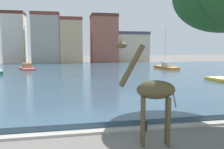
{
  "coord_description": "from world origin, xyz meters",
  "views": [
    {
      "loc": [
        -2.26,
        -1.21,
        3.8
      ],
      "look_at": [
        0.55,
        13.05,
        2.2
      ],
      "focal_mm": 36.42,
      "sensor_mm": 36.0,
      "label": 1
    }
  ],
  "objects_px": {
    "sailboat_red": "(26,68)",
    "giraffe_statue": "(153,92)",
    "sailboat_orange": "(165,68)",
    "mooring_bollard": "(145,125)"
  },
  "relations": [
    {
      "from": "mooring_bollard",
      "to": "giraffe_statue",
      "type": "bearing_deg",
      "value": -99.93
    },
    {
      "from": "sailboat_orange",
      "to": "mooring_bollard",
      "type": "height_order",
      "value": "sailboat_orange"
    },
    {
      "from": "sailboat_red",
      "to": "mooring_bollard",
      "type": "height_order",
      "value": "sailboat_red"
    },
    {
      "from": "giraffe_statue",
      "to": "sailboat_red",
      "type": "distance_m",
      "value": 35.47
    },
    {
      "from": "sailboat_red",
      "to": "sailboat_orange",
      "type": "distance_m",
      "value": 24.63
    },
    {
      "from": "sailboat_orange",
      "to": "giraffe_statue",
      "type": "bearing_deg",
      "value": -115.02
    },
    {
      "from": "giraffe_statue",
      "to": "sailboat_red",
      "type": "relative_size",
      "value": 0.53
    },
    {
      "from": "giraffe_statue",
      "to": "sailboat_red",
      "type": "height_order",
      "value": "sailboat_red"
    },
    {
      "from": "sailboat_red",
      "to": "giraffe_statue",
      "type": "bearing_deg",
      "value": -73.01
    },
    {
      "from": "giraffe_statue",
      "to": "mooring_bollard",
      "type": "height_order",
      "value": "giraffe_statue"
    }
  ]
}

